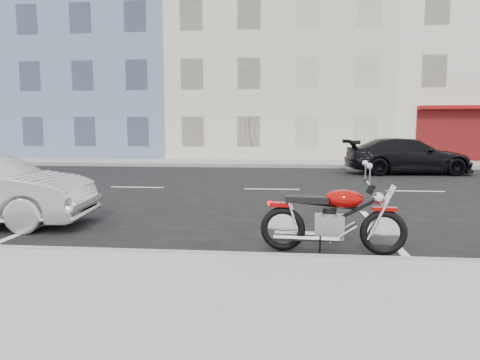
{
  "coord_description": "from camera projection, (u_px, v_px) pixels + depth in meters",
  "views": [
    {
      "loc": [
        -1.68,
        -12.25,
        1.72
      ],
      "look_at": [
        -2.46,
        -4.55,
        0.8
      ],
      "focal_mm": 32.0,
      "sensor_mm": 36.0,
      "label": 1
    }
  ],
  "objects": [
    {
      "name": "ground",
      "position": [
        342.0,
        190.0,
        12.14
      ],
      "size": [
        120.0,
        120.0,
        0.0
      ],
      "primitive_type": "plane",
      "color": "black",
      "rests_on": "ground"
    },
    {
      "name": "sidewalk_far",
      "position": [
        216.0,
        163.0,
        21.23
      ],
      "size": [
        80.0,
        3.4,
        0.15
      ],
      "primitive_type": "cube",
      "color": "gray",
      "rests_on": "ground"
    },
    {
      "name": "curb_near",
      "position": [
        33.0,
        253.0,
        5.71
      ],
      "size": [
        80.0,
        0.12,
        0.16
      ],
      "primitive_type": "cube",
      "color": "gray",
      "rests_on": "ground"
    },
    {
      "name": "curb_far",
      "position": [
        210.0,
        165.0,
        19.55
      ],
      "size": [
        80.0,
        0.12,
        0.16
      ],
      "primitive_type": "cube",
      "color": "gray",
      "rests_on": "ground"
    },
    {
      "name": "bldg_blue",
      "position": [
        101.0,
        58.0,
        28.87
      ],
      "size": [
        12.0,
        12.0,
        13.0
      ],
      "primitive_type": "cube",
      "color": "slate",
      "rests_on": "ground"
    },
    {
      "name": "bldg_cream",
      "position": [
        279.0,
        67.0,
        27.77
      ],
      "size": [
        12.0,
        12.0,
        11.5
      ],
      "primitive_type": "cube",
      "color": "beige",
      "rests_on": "ground"
    },
    {
      "name": "motorcycle",
      "position": [
        386.0,
        223.0,
        5.81
      ],
      "size": [
        2.01,
        0.66,
        1.01
      ],
      "rotation": [
        0.0,
        0.0,
        -0.07
      ],
      "color": "black",
      "rests_on": "ground"
    },
    {
      "name": "car_far",
      "position": [
        408.0,
        156.0,
        16.58
      ],
      "size": [
        4.91,
        2.34,
        1.38
      ],
      "primitive_type": "imported",
      "rotation": [
        0.0,
        0.0,
        1.66
      ],
      "color": "black",
      "rests_on": "ground"
    }
  ]
}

